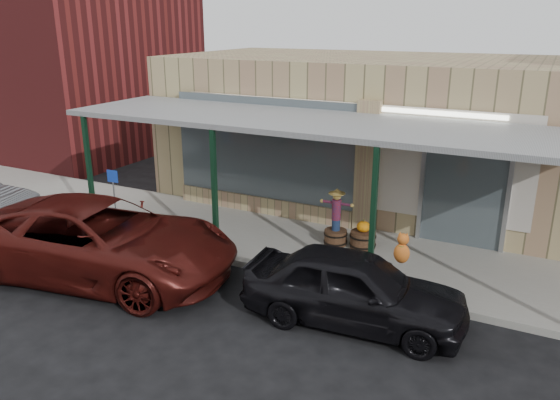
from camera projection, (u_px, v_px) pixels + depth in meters
The scene contains 10 objects.
ground at pixel (236, 322), 9.85m from camera, with size 120.00×120.00×0.00m, color black.
sidewalk at pixel (315, 248), 12.87m from camera, with size 40.00×3.20×0.15m, color gray.
storefront at pixel (378, 130), 16.10m from camera, with size 12.00×6.25×4.20m.
awning at pixel (317, 125), 11.92m from camera, with size 12.00×3.00×3.04m.
block_buildings_near at pixel (460, 72), 15.59m from camera, with size 61.00×8.00×8.00m.
barrel_scarecrow at pixel (336, 226), 12.75m from camera, with size 0.82×0.66×1.37m.
barrel_pumpkin at pixel (363, 238), 12.63m from camera, with size 0.77×0.77×0.69m.
handicap_sign at pixel (114, 191), 13.68m from camera, with size 0.31×0.04×1.50m.
parked_sedan at pixel (354, 288), 9.66m from camera, with size 4.07×2.00×1.51m.
car_maroon at pixel (98, 240), 11.40m from camera, with size 2.70×5.86×1.63m, color #48120E.
Camera 1 is at (4.64, -7.36, 5.18)m, focal length 35.00 mm.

